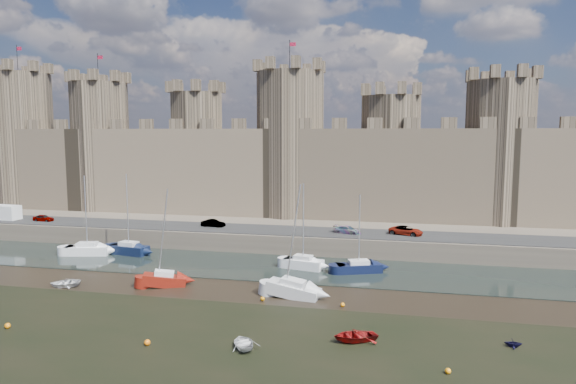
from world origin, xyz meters
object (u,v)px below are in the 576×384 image
(car_3, at_px, (406,231))
(van, at_px, (4,213))
(sailboat_0, at_px, (88,249))
(sailboat_1, at_px, (129,249))
(car_2, at_px, (348,230))
(sailboat_2, at_px, (303,262))
(sailboat_3, at_px, (359,267))
(sailboat_4, at_px, (164,279))
(sailboat_5, at_px, (293,289))
(car_0, at_px, (43,218))
(car_1, at_px, (213,223))

(car_3, relative_size, van, 0.85)
(sailboat_0, bearing_deg, sailboat_1, 2.03)
(car_2, relative_size, sailboat_2, 0.37)
(sailboat_3, xyz_separation_m, sailboat_4, (-19.43, -9.39, 0.04))
(sailboat_0, bearing_deg, car_2, 1.81)
(sailboat_5, bearing_deg, car_3, 69.72)
(sailboat_1, bearing_deg, van, 173.32)
(sailboat_4, bearing_deg, sailboat_3, 3.78)
(car_0, bearing_deg, sailboat_2, -100.39)
(sailboat_4, bearing_deg, car_2, 26.21)
(car_2, distance_m, sailboat_5, 20.19)
(sailboat_2, relative_size, sailboat_5, 0.90)
(car_1, bearing_deg, car_0, 98.12)
(car_2, bearing_deg, sailboat_5, -172.21)
(sailboat_2, bearing_deg, van, -179.05)
(van, bearing_deg, car_1, 6.17)
(van, bearing_deg, sailboat_2, -6.30)
(car_2, height_order, car_3, car_3)
(sailboat_3, relative_size, sailboat_5, 0.80)
(car_1, distance_m, car_2, 19.20)
(car_1, xyz_separation_m, sailboat_5, (15.89, -20.52, -2.27))
(sailboat_4, height_order, sailboat_5, sailboat_5)
(car_0, distance_m, car_2, 45.97)
(car_0, height_order, sailboat_3, sailboat_3)
(car_1, xyz_separation_m, car_3, (26.78, -0.03, 0.04))
(car_0, distance_m, sailboat_1, 19.64)
(car_3, bearing_deg, sailboat_1, 120.85)
(van, xyz_separation_m, sailboat_4, (35.89, -19.04, -2.87))
(sailboat_0, xyz_separation_m, sailboat_2, (28.74, -0.76, 0.00))
(sailboat_2, height_order, sailboat_5, sailboat_5)
(sailboat_1, bearing_deg, sailboat_3, 5.01)
(sailboat_0, distance_m, sailboat_4, 18.88)
(van, distance_m, sailboat_1, 26.40)
(sailboat_2, distance_m, sailboat_4, 16.10)
(sailboat_0, distance_m, sailboat_1, 5.32)
(car_0, distance_m, sailboat_0, 15.74)
(car_3, relative_size, sailboat_3, 0.49)
(car_0, height_order, car_2, car_0)
(sailboat_1, distance_m, sailboat_3, 30.19)
(van, bearing_deg, car_3, 5.48)
(sailboat_2, height_order, sailboat_3, sailboat_2)
(sailboat_3, distance_m, sailboat_5, 11.44)
(car_2, bearing_deg, car_3, -67.43)
(car_1, bearing_deg, car_3, -84.13)
(van, relative_size, sailboat_4, 0.50)
(sailboat_4, bearing_deg, sailboat_2, 14.49)
(sailboat_0, bearing_deg, van, 143.33)
(van, bearing_deg, sailboat_4, -23.28)
(car_2, bearing_deg, sailboat_4, 155.48)
(sailboat_1, height_order, sailboat_4, sailboat_1)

